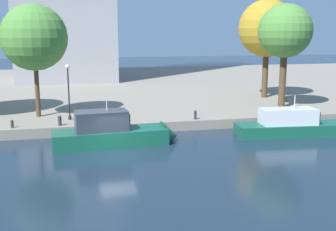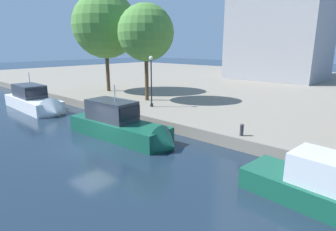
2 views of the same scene
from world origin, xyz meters
name	(u,v)px [view 1 (image 1 of 2)]	position (x,y,z in m)	size (l,w,h in m)	color
ground_plane	(118,155)	(0.00, 0.00, 0.00)	(220.00, 220.00, 0.00)	#192838
dock_promenade	(92,87)	(0.00, 33.23, 0.41)	(120.00, 55.00, 0.82)	gray
motor_yacht_1	(117,135)	(0.24, 2.48, 0.76)	(9.40, 2.99, 4.57)	#14513D
motor_yacht_2	(302,127)	(15.25, 2.29, 0.61)	(10.91, 3.37, 4.08)	#14513D
mooring_bollard_0	(60,120)	(-3.89, 6.49, 1.26)	(0.31, 0.31, 0.81)	#2D2D33
mooring_bollard_1	(12,123)	(-7.52, 6.49, 1.17)	(0.25, 0.25, 0.65)	#2D2D33
mooring_bollard_2	(195,114)	(7.41, 6.38, 1.25)	(0.26, 0.26, 0.80)	#2D2D33
lamp_post	(68,87)	(-3.11, 8.71, 3.59)	(0.37, 0.37, 4.72)	black
tree_1	(283,32)	(17.22, 10.02, 8.16)	(5.16, 5.16, 10.06)	#4C3823
tree_2	(267,28)	(18.59, 16.30, 8.59)	(6.38, 6.38, 10.95)	#4C3823
tree_3	(35,39)	(-5.73, 10.78, 7.56)	(5.70, 5.70, 9.77)	#4C3823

